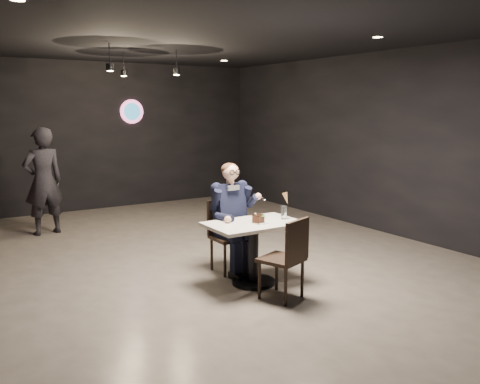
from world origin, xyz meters
TOP-DOWN VIEW (x-y plane):
  - floor at (0.00, 0.00)m, footprint 9.00×9.00m
  - wall_sign at (0.80, 4.47)m, footprint 0.50×0.06m
  - pendant_lights at (0.00, 2.00)m, footprint 1.40×1.20m
  - main_table at (0.22, -1.04)m, footprint 1.10×0.70m
  - chair_far at (0.22, -0.49)m, footprint 0.42×0.46m
  - chair_near at (0.22, -1.59)m, footprint 0.55×0.58m
  - seated_man at (0.22, -0.49)m, footprint 0.60×0.80m
  - dessert_plate at (0.28, -1.10)m, footprint 0.22×0.22m
  - cake_slice at (0.24, -1.11)m, footprint 0.14×0.13m
  - mint_leaf at (0.28, -1.16)m, footprint 0.06×0.04m
  - sundae_glass at (0.64, -1.08)m, footprint 0.07×0.07m
  - wafer_cone at (0.67, -1.08)m, footprint 0.09×0.09m
  - passerby at (-1.36, 2.83)m, footprint 0.70×0.52m

SIDE VIEW (x-z plane):
  - floor at x=0.00m, z-range 0.00..0.00m
  - main_table at x=0.22m, z-range 0.00..0.75m
  - chair_far at x=0.22m, z-range 0.00..0.92m
  - chair_near at x=0.22m, z-range 0.00..0.92m
  - seated_man at x=0.22m, z-range 0.00..1.44m
  - dessert_plate at x=0.28m, z-range 0.75..0.76m
  - cake_slice at x=0.24m, z-range 0.76..0.84m
  - sundae_glass at x=0.64m, z-range 0.75..0.91m
  - mint_leaf at x=0.28m, z-range 0.84..0.85m
  - passerby at x=-1.36m, z-range 0.00..1.77m
  - wafer_cone at x=0.67m, z-range 0.93..1.07m
  - wall_sign at x=0.80m, z-range 1.75..2.25m
  - pendant_lights at x=0.00m, z-range 2.70..3.06m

